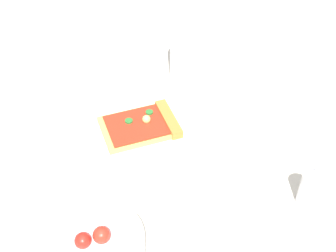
{
  "coord_description": "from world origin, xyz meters",
  "views": [
    {
      "loc": [
        0.54,
        0.09,
        0.56
      ],
      "look_at": [
        -0.03,
        0.0,
        0.03
      ],
      "focal_mm": 48.14,
      "sensor_mm": 36.0,
      "label": 1
    }
  ],
  "objects": [
    {
      "name": "salad_bowl",
      "position": [
        0.23,
        -0.05,
        0.04
      ],
      "size": [
        0.12,
        0.12,
        0.09
      ],
      "color": "white",
      "rests_on": "ground_plane"
    },
    {
      "name": "plate",
      "position": [
        -0.0,
        -0.03,
        0.01
      ],
      "size": [
        0.26,
        0.26,
        0.01
      ],
      "primitive_type": "cylinder",
      "color": "silver",
      "rests_on": "ground_plane"
    },
    {
      "name": "pizza_slice_main",
      "position": [
        -0.04,
        -0.04,
        0.02
      ],
      "size": [
        0.14,
        0.16,
        0.02
      ],
      "color": "#E5B256",
      "rests_on": "plate"
    },
    {
      "name": "paper_napkin",
      "position": [
        -0.24,
        -0.15,
        0.0
      ],
      "size": [
        0.16,
        0.14,
        0.0
      ],
      "primitive_type": "cube",
      "rotation": [
        0.0,
        0.0,
        0.18
      ],
      "color": "white",
      "rests_on": "ground_plane"
    },
    {
      "name": "ground_plane",
      "position": [
        0.0,
        0.0,
        0.0
      ],
      "size": [
        2.4,
        2.4,
        0.0
      ],
      "primitive_type": "plane",
      "color": "beige",
      "rests_on": "ground"
    },
    {
      "name": "pepper_shaker",
      "position": [
        0.08,
        0.24,
        0.04
      ],
      "size": [
        0.03,
        0.03,
        0.07
      ],
      "color": "silver",
      "rests_on": "ground_plane"
    },
    {
      "name": "soda_glass",
      "position": [
        -0.22,
        0.01,
        0.06
      ],
      "size": [
        0.07,
        0.07,
        0.13
      ],
      "color": "silver",
      "rests_on": "ground_plane"
    }
  ]
}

